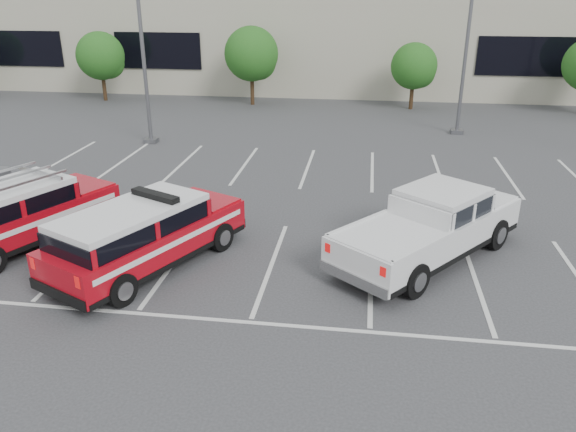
{
  "coord_description": "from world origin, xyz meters",
  "views": [
    {
      "loc": [
        2.39,
        -13.48,
        7.08
      ],
      "look_at": [
        0.31,
        1.06,
        1.05
      ],
      "focal_mm": 35.0,
      "sensor_mm": 36.0,
      "label": 1
    }
  ],
  "objects_px": {
    "convention_building": "(344,19)",
    "light_pole_left": "(141,31)",
    "white_pickup": "(429,232)",
    "tree_mid_right": "(415,68)",
    "ladder_suv": "(20,218)",
    "tree_mid_left": "(253,56)",
    "light_pole_mid": "(469,28)",
    "fire_chief_suv": "(146,239)",
    "tree_left": "(102,58)"
  },
  "relations": [
    {
      "from": "convention_building",
      "to": "light_pole_left",
      "type": "xyz_separation_m",
      "value": [
        -8.18,
        -19.86,
        0.47
      ]
    },
    {
      "from": "white_pickup",
      "to": "light_pole_left",
      "type": "bearing_deg",
      "value": 177.14
    },
    {
      "from": "tree_mid_right",
      "to": "ladder_suv",
      "type": "height_order",
      "value": "tree_mid_right"
    },
    {
      "from": "tree_mid_left",
      "to": "light_pole_mid",
      "type": "distance_m",
      "value": 13.53
    },
    {
      "from": "tree_mid_left",
      "to": "tree_mid_right",
      "type": "bearing_deg",
      "value": -0.0
    },
    {
      "from": "tree_mid_left",
      "to": "ladder_suv",
      "type": "relative_size",
      "value": 0.84
    },
    {
      "from": "tree_mid_left",
      "to": "fire_chief_suv",
      "type": "relative_size",
      "value": 0.8
    },
    {
      "from": "tree_left",
      "to": "fire_chief_suv",
      "type": "distance_m",
      "value": 25.48
    },
    {
      "from": "tree_mid_left",
      "to": "tree_mid_right",
      "type": "xyz_separation_m",
      "value": [
        10.0,
        -0.0,
        -0.54
      ]
    },
    {
      "from": "tree_mid_right",
      "to": "light_pole_mid",
      "type": "bearing_deg",
      "value": -72.48
    },
    {
      "from": "fire_chief_suv",
      "to": "ladder_suv",
      "type": "relative_size",
      "value": 1.04
    },
    {
      "from": "light_pole_left",
      "to": "tree_left",
      "type": "bearing_deg",
      "value": 124.52
    },
    {
      "from": "light_pole_mid",
      "to": "ladder_suv",
      "type": "distance_m",
      "value": 21.78
    },
    {
      "from": "convention_building",
      "to": "ladder_suv",
      "type": "relative_size",
      "value": 10.36
    },
    {
      "from": "tree_left",
      "to": "white_pickup",
      "type": "bearing_deg",
      "value": -47.53
    },
    {
      "from": "convention_building",
      "to": "tree_mid_left",
      "type": "bearing_deg",
      "value": -117.4
    },
    {
      "from": "white_pickup",
      "to": "tree_mid_left",
      "type": "bearing_deg",
      "value": 152.4
    },
    {
      "from": "tree_mid_left",
      "to": "light_pole_left",
      "type": "height_order",
      "value": "light_pole_left"
    },
    {
      "from": "fire_chief_suv",
      "to": "ladder_suv",
      "type": "height_order",
      "value": "ladder_suv"
    },
    {
      "from": "tree_mid_right",
      "to": "light_pole_left",
      "type": "bearing_deg",
      "value": -142.5
    },
    {
      "from": "light_pole_left",
      "to": "light_pole_mid",
      "type": "height_order",
      "value": "same"
    },
    {
      "from": "light_pole_mid",
      "to": "fire_chief_suv",
      "type": "bearing_deg",
      "value": -121.89
    },
    {
      "from": "fire_chief_suv",
      "to": "tree_left",
      "type": "bearing_deg",
      "value": 142.89
    },
    {
      "from": "convention_building",
      "to": "light_pole_mid",
      "type": "bearing_deg",
      "value": -66.74
    },
    {
      "from": "convention_building",
      "to": "ladder_suv",
      "type": "distance_m",
      "value": 32.71
    },
    {
      "from": "tree_mid_right",
      "to": "white_pickup",
      "type": "height_order",
      "value": "tree_mid_right"
    },
    {
      "from": "convention_building",
      "to": "light_pole_mid",
      "type": "relative_size",
      "value": 5.86
    },
    {
      "from": "light_pole_left",
      "to": "white_pickup",
      "type": "bearing_deg",
      "value": -41.62
    },
    {
      "from": "tree_mid_right",
      "to": "light_pole_mid",
      "type": "xyz_separation_m",
      "value": [
        1.91,
        -6.05,
        2.68
      ]
    },
    {
      "from": "ladder_suv",
      "to": "light_pole_left",
      "type": "bearing_deg",
      "value": 117.24
    },
    {
      "from": "tree_left",
      "to": "tree_mid_right",
      "type": "bearing_deg",
      "value": -0.0
    },
    {
      "from": "fire_chief_suv",
      "to": "tree_mid_left",
      "type": "bearing_deg",
      "value": 119.78
    },
    {
      "from": "convention_building",
      "to": "light_pole_left",
      "type": "distance_m",
      "value": 21.49
    },
    {
      "from": "fire_chief_suv",
      "to": "light_pole_mid",
      "type": "bearing_deg",
      "value": 83.82
    },
    {
      "from": "tree_mid_left",
      "to": "tree_left",
      "type": "bearing_deg",
      "value": -180.0
    },
    {
      "from": "tree_left",
      "to": "light_pole_left",
      "type": "height_order",
      "value": "light_pole_left"
    },
    {
      "from": "tree_left",
      "to": "convention_building",
      "type": "bearing_deg",
      "value": 33.05
    },
    {
      "from": "white_pickup",
      "to": "ladder_suv",
      "type": "height_order",
      "value": "ladder_suv"
    },
    {
      "from": "tree_left",
      "to": "tree_mid_left",
      "type": "bearing_deg",
      "value": 0.0
    },
    {
      "from": "light_pole_mid",
      "to": "tree_mid_right",
      "type": "bearing_deg",
      "value": 107.52
    },
    {
      "from": "convention_building",
      "to": "tree_mid_left",
      "type": "height_order",
      "value": "convention_building"
    },
    {
      "from": "convention_building",
      "to": "ladder_suv",
      "type": "bearing_deg",
      "value": -103.59
    },
    {
      "from": "light_pole_mid",
      "to": "ladder_suv",
      "type": "xyz_separation_m",
      "value": [
        -14.45,
        -15.71,
        -4.34
      ]
    },
    {
      "from": "tree_mid_right",
      "to": "light_pole_mid",
      "type": "height_order",
      "value": "light_pole_mid"
    },
    {
      "from": "tree_mid_right",
      "to": "ladder_suv",
      "type": "xyz_separation_m",
      "value": [
        -12.54,
        -21.76,
        -1.65
      ]
    },
    {
      "from": "light_pole_left",
      "to": "tree_mid_left",
      "type": "bearing_deg",
      "value": 72.9
    },
    {
      "from": "light_pole_left",
      "to": "ladder_suv",
      "type": "height_order",
      "value": "light_pole_left"
    },
    {
      "from": "tree_mid_left",
      "to": "tree_mid_right",
      "type": "distance_m",
      "value": 10.01
    },
    {
      "from": "tree_left",
      "to": "light_pole_left",
      "type": "relative_size",
      "value": 0.43
    },
    {
      "from": "tree_left",
      "to": "ladder_suv",
      "type": "relative_size",
      "value": 0.76
    }
  ]
}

